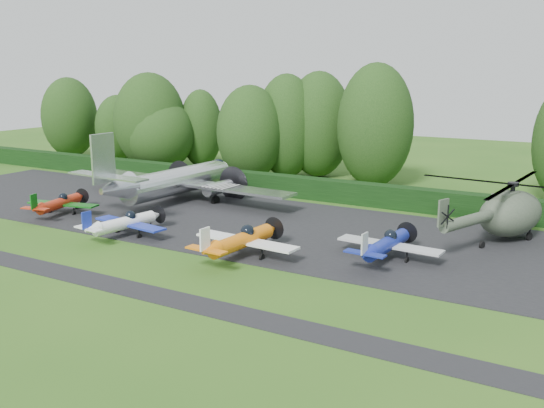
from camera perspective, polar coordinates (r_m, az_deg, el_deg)
The scene contains 19 objects.
ground at distance 42.25m, azimuth -11.76°, elevation -4.37°, with size 160.00×160.00×0.00m, color #2B5919.
apron at distance 49.84m, azimuth -4.12°, elevation -1.52°, with size 70.00×18.00×0.01m, color black.
taxiway_verge at distance 38.24m, azimuth -17.76°, elevation -6.53°, with size 70.00×2.00×0.00m, color black.
hedgerow at distance 59.02m, azimuth 1.87°, elevation 0.74°, with size 90.00×1.60×2.00m, color black.
transport_plane at distance 56.49m, azimuth -9.05°, elevation 2.18°, with size 23.09×17.71×7.40m.
light_plane_red at distance 54.29m, azimuth -19.36°, elevation 0.08°, with size 6.41×6.74×2.46m.
light_plane_white at distance 45.90m, azimuth -13.67°, elevation -1.72°, with size 6.66×7.00×2.56m.
light_plane_orange at distance 39.67m, azimuth -2.85°, elevation -3.42°, with size 7.51×7.90×2.89m.
light_plane_blue at distance 39.76m, azimuth 10.75°, elevation -3.73°, with size 6.95×7.31×2.67m.
helicopter at distance 46.69m, azimuth 21.56°, elevation -0.49°, with size 13.16×15.40×4.24m.
tree_0 at distance 76.39m, azimuth -11.42°, elevation 7.66°, with size 8.76×8.76×11.75m.
tree_1 at distance 63.82m, azimuth 9.68°, elevation 7.28°, with size 7.87×7.87×12.82m.
tree_5 at distance 89.74m, azimuth -18.52°, elevation 7.74°, with size 7.61×7.61×11.02m.
tree_6 at distance 67.09m, azimuth -2.08°, elevation 6.69°, with size 7.39×7.39×10.47m.
tree_7 at distance 84.82m, azimuth -14.26°, elevation 6.98°, with size 6.17×6.17×8.76m.
tree_8 at distance 69.21m, azimuth 4.39°, elevation 7.46°, with size 7.51×7.51×11.94m.
tree_9 at distance 76.59m, azimuth -6.70°, elevation 7.05°, with size 5.36×5.36×9.68m.
tree_10 at distance 68.61m, azimuth 1.38°, elevation 7.33°, with size 6.91×6.91×11.66m.
tree_11 at distance 75.41m, azimuth -10.48°, elevation 6.44°, with size 8.41×8.41×8.61m.
Camera 1 is at (27.23, -29.94, 12.17)m, focal length 40.00 mm.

